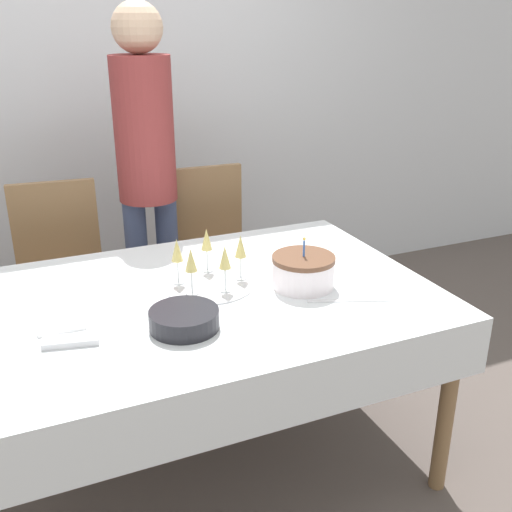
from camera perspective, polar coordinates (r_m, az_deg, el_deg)
The scene contains 12 objects.
ground_plane at distance 2.57m, azimuth -5.35°, elevation -18.85°, with size 12.00×12.00×0.00m, color #564C47.
wall_back at distance 3.53m, azimuth -14.78°, elevation 15.86°, with size 8.00×0.05×2.70m.
dining_table at distance 2.21m, azimuth -5.93°, elevation -6.12°, with size 1.73×1.13×0.74m.
dining_chair_far_left at distance 2.99m, azimuth -18.02°, elevation -1.82°, with size 0.46×0.46×0.96m.
dining_chair_far_right at distance 3.13m, azimuth -4.19°, elevation 0.33°, with size 0.43×0.43×0.96m.
birthday_cake at distance 2.21m, azimuth 4.52°, elevation -1.46°, with size 0.23×0.23×0.19m.
champagne_tray at distance 2.22m, azimuth -4.52°, elevation -1.01°, with size 0.34×0.34×0.18m.
plate_stack_main at distance 1.94m, azimuth -6.86°, elevation -5.99°, with size 0.23×0.23×0.06m.
cake_knife at distance 2.14m, azimuth 8.89°, elevation -4.22°, with size 0.29×0.13×0.00m.
fork_pile at distance 1.93m, azimuth -17.20°, elevation -7.72°, with size 0.18×0.09×0.02m.
napkin_pile at distance 2.06m, azimuth -18.20°, elevation -5.99°, with size 0.15×0.15×0.01m.
person_standing at distance 2.93m, azimuth -10.45°, elevation 9.43°, with size 0.28×0.28×1.75m.
Camera 1 is at (-0.57, -1.87, 1.67)m, focal length 42.00 mm.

